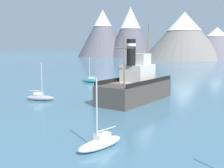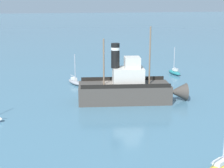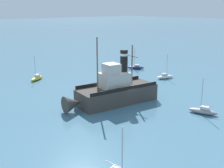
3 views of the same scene
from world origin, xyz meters
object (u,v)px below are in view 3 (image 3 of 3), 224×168
sailboat_grey (203,111)px  sailboat_white (165,76)px  old_tugboat (114,91)px  sailboat_yellow (37,78)px  sailboat_navy (136,67)px

sailboat_grey → sailboat_white: bearing=-37.0°
old_tugboat → sailboat_white: (4.17, -17.54, -1.40)m
sailboat_yellow → sailboat_navy: (-5.88, -21.71, 0.00)m
old_tugboat → sailboat_grey: size_ratio=3.01×
sailboat_navy → old_tugboat: bearing=125.9°
sailboat_white → sailboat_yellow: size_ratio=1.00×
old_tugboat → sailboat_grey: bearing=-151.5°
old_tugboat → sailboat_navy: (14.22, -19.61, -1.40)m
old_tugboat → sailboat_grey: old_tugboat is taller
sailboat_grey → sailboat_navy: bearing=-28.2°
old_tugboat → sailboat_yellow: size_ratio=3.01×
old_tugboat → sailboat_white: old_tugboat is taller
old_tugboat → sailboat_navy: old_tugboat is taller
old_tugboat → sailboat_white: 18.08m
sailboat_grey → sailboat_white: same height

